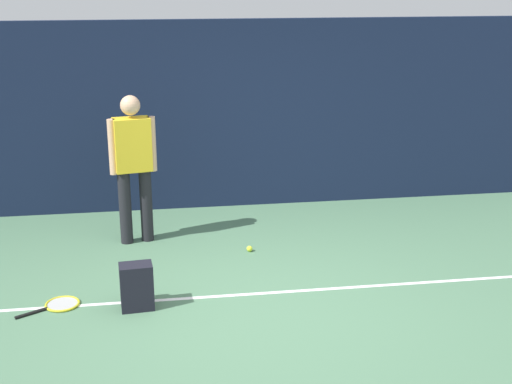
{
  "coord_description": "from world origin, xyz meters",
  "views": [
    {
      "loc": [
        -0.93,
        -5.76,
        2.99
      ],
      "look_at": [
        0.0,
        0.4,
        1.0
      ],
      "focal_mm": 48.73,
      "sensor_mm": 36.0,
      "label": 1
    }
  ],
  "objects": [
    {
      "name": "ground_plane",
      "position": [
        0.0,
        0.0,
        0.0
      ],
      "size": [
        12.0,
        12.0,
        0.0
      ],
      "primitive_type": "plane",
      "color": "#4C7556"
    },
    {
      "name": "back_fence",
      "position": [
        0.0,
        3.0,
        1.21
      ],
      "size": [
        10.0,
        0.1,
        2.43
      ],
      "primitive_type": "cube",
      "color": "#141E38",
      "rests_on": "ground"
    },
    {
      "name": "court_line",
      "position": [
        0.0,
        0.28,
        0.0
      ],
      "size": [
        9.0,
        0.05,
        0.0
      ],
      "primitive_type": "cube",
      "color": "white",
      "rests_on": "ground"
    },
    {
      "name": "tennis_player",
      "position": [
        -1.17,
        1.85,
        0.97
      ],
      "size": [
        0.52,
        0.29,
        1.7
      ],
      "rotation": [
        0.0,
        0.0,
        -2.96
      ],
      "color": "black",
      "rests_on": "ground"
    },
    {
      "name": "tennis_racket",
      "position": [
        -1.87,
        0.3,
        0.01
      ],
      "size": [
        0.62,
        0.46,
        0.03
      ],
      "rotation": [
        0.0,
        0.0,
        0.52
      ],
      "color": "black",
      "rests_on": "ground"
    },
    {
      "name": "backpack",
      "position": [
        -1.15,
        0.17,
        0.21
      ],
      "size": [
        0.32,
        0.3,
        0.44
      ],
      "rotation": [
        0.0,
        0.0,
        3.23
      ],
      "color": "black",
      "rests_on": "ground"
    },
    {
      "name": "tennis_ball_near_player",
      "position": [
        0.07,
        1.35,
        0.03
      ],
      "size": [
        0.07,
        0.07,
        0.07
      ],
      "primitive_type": "sphere",
      "color": "#CCE033",
      "rests_on": "ground"
    }
  ]
}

